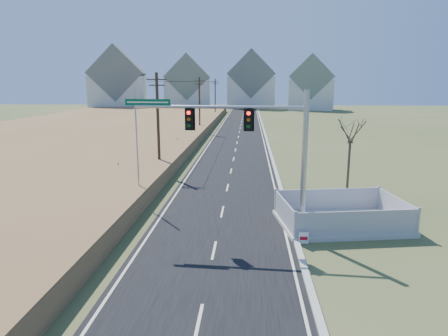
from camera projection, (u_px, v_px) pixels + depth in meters
The scene contains 16 objects.
ground at pixel (217, 236), 21.55m from camera, with size 260.00×260.00×0.00m, color #414D25.
road at pixel (240, 130), 70.33m from camera, with size 8.00×180.00×0.06m, color black.
curb at pixel (264, 129), 70.06m from camera, with size 0.30×180.00×0.18m, color #B2AFA8.
reed_marsh at pixel (84, 132), 61.94m from camera, with size 38.00×110.00×1.30m, color olive.
utility_pole_near at pixel (158, 122), 35.61m from camera, with size 1.80×0.26×9.00m.
utility_pole_mid at pixel (199, 104), 64.88m from camera, with size 1.80×0.26×9.00m.
utility_pole_far at pixel (215, 98), 94.16m from camera, with size 1.80×0.26×9.00m.
condo_nw at pixel (118, 84), 119.88m from camera, with size 17.69×13.38×19.05m.
condo_nnw at pixel (188, 86), 126.60m from camera, with size 14.93×11.17×17.03m.
condo_n at pixel (251, 84), 129.12m from camera, with size 15.27×10.20×18.54m.
condo_ne at pixel (311, 87), 120.36m from camera, with size 14.12×10.51×16.52m.
traffic_signal_mast at pixel (267, 150), 20.67m from camera, with size 9.76×0.98×7.78m.
fence_enclosure at pixel (340, 220), 23.11m from camera, with size 7.64×5.80×1.60m.
open_sign at pixel (304, 238), 20.39m from camera, with size 0.50×0.08×0.62m.
flagpole at pixel (138, 159), 26.71m from camera, with size 0.35×0.35×7.86m.
bare_tree at pixel (351, 129), 28.98m from camera, with size 2.25×2.25×5.95m.
Camera 1 is at (1.65, -20.23, 8.11)m, focal length 32.00 mm.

